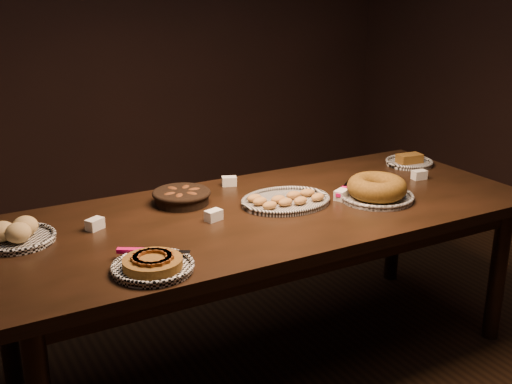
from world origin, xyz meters
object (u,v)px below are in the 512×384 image
apple_tart_plate (153,265)px  bundt_cake_plate (376,190)px  buffet_table (267,225)px  madeleine_platter (286,200)px

apple_tart_plate → bundt_cake_plate: (1.16, 0.21, 0.02)m
buffet_table → apple_tart_plate: (-0.65, -0.34, 0.10)m
buffet_table → bundt_cake_plate: bearing=-14.1°
madeleine_platter → buffet_table: bearing=171.4°
madeleine_platter → bundt_cake_plate: (0.40, -0.15, 0.03)m
bundt_cake_plate → buffet_table: bearing=144.0°
buffet_table → apple_tart_plate: 0.74m
apple_tart_plate → madeleine_platter: size_ratio=0.77×
apple_tart_plate → madeleine_platter: bearing=0.2°
buffet_table → bundt_cake_plate: size_ratio=5.79×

